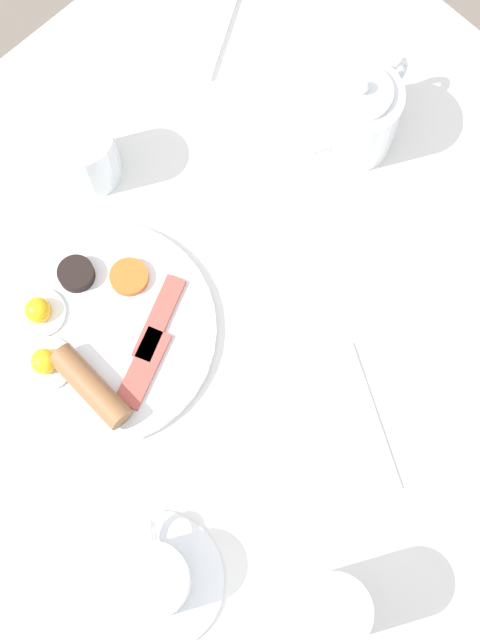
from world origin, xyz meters
The scene contains 9 objects.
ground_plane centered at (0.00, 0.00, 0.00)m, with size 8.00×8.00×0.00m, color #70665B.
table centered at (0.00, 0.00, 0.67)m, with size 0.97×1.03×0.74m.
breakfast_plate centered at (-0.11, -0.13, 0.75)m, with size 0.28×0.28×0.04m.
teapot_near centered at (-0.08, 0.28, 0.79)m, with size 0.11×0.20×0.13m.
teacup_with_saucer_left centered at (0.15, -0.27, 0.77)m, with size 0.15×0.15×0.07m.
water_glass_tall centered at (-0.28, 0.01, 0.79)m, with size 0.08×0.08×0.09m.
water_glass_short centered at (0.30, -0.16, 0.80)m, with size 0.08×0.08×0.12m.
napkin_folded centered at (-0.34, 0.25, 0.74)m, with size 0.16×0.18×0.01m.
fork_by_plate centered at (0.19, 0.03, 0.74)m, with size 0.17×0.10×0.00m.
Camera 1 is at (0.22, -0.22, 1.76)m, focal length 50.00 mm.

